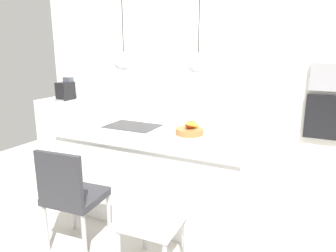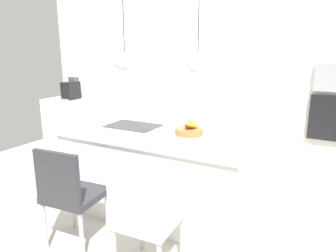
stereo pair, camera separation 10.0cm
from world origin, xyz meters
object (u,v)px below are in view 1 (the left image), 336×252
Objects in this scene: microwave at (334,77)px; chair_near at (71,193)px; chair_middle at (149,217)px; oven at (329,117)px; coffee_machine at (66,90)px; fruit_bowl at (190,129)px.

microwave is 3.28m from chair_near.
chair_near is at bearing -179.88° from chair_middle.
microwave is 0.62× the size of chair_middle.
chair_near is (-1.91, -2.53, -0.34)m from oven.
chair_near is at bearing -46.01° from coffee_machine.
fruit_bowl reaches higher than chair_middle.
fruit_bowl is 2.02m from oven.
coffee_machine reaches higher than chair_near.
coffee_machine is 4.10m from microwave.
oven is at bearing 52.97° from chair_near.
fruit_bowl is 0.71× the size of coffee_machine.
fruit_bowl is at bearing 53.65° from chair_near.
fruit_bowl is at bearing -24.64° from coffee_machine.
chair_near is at bearing -127.03° from microwave.
fruit_bowl is 3.13m from coffee_machine.
microwave reaches higher than fruit_bowl.
oven is 3.19m from chair_near.
microwave reaches higher than coffee_machine.
microwave is at bearing 52.97° from chair_near.
coffee_machine is 3.14m from chair_near.
fruit_bowl is at bearing -127.42° from oven.
coffee_machine is 0.44× the size of chair_middle.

